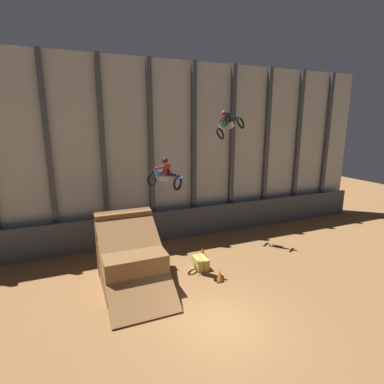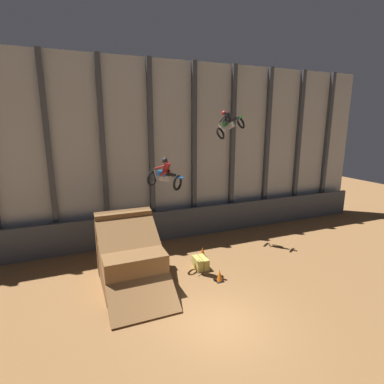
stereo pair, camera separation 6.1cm
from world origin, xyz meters
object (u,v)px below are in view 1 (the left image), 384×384
at_px(rider_bike_right_air, 229,124).
at_px(hay_bale_trackside, 201,263).
at_px(traffic_cone_near_ramp, 203,252).
at_px(traffic_cone_arena_edge, 220,276).
at_px(dirt_ramp, 130,259).
at_px(rider_bike_left_air, 165,176).

distance_m(rider_bike_right_air, hay_bale_trackside, 7.82).
distance_m(traffic_cone_near_ramp, traffic_cone_arena_edge, 2.70).
bearing_deg(dirt_ramp, rider_bike_right_air, 21.47).
distance_m(dirt_ramp, traffic_cone_near_ramp, 4.34).
height_order(dirt_ramp, traffic_cone_near_ramp, dirt_ramp).
height_order(rider_bike_left_air, rider_bike_right_air, rider_bike_right_air).
bearing_deg(traffic_cone_arena_edge, traffic_cone_near_ramp, 82.30).
distance_m(rider_bike_left_air, hay_bale_trackside, 4.78).
relative_size(dirt_ramp, hay_bale_trackside, 5.12).
distance_m(dirt_ramp, rider_bike_left_air, 4.13).
bearing_deg(traffic_cone_arena_edge, rider_bike_left_air, 133.14).
height_order(traffic_cone_near_ramp, traffic_cone_arena_edge, same).
bearing_deg(traffic_cone_arena_edge, rider_bike_right_air, 57.61).
bearing_deg(rider_bike_right_air, hay_bale_trackside, -171.04).
relative_size(rider_bike_right_air, traffic_cone_arena_edge, 3.11).
bearing_deg(rider_bike_left_air, traffic_cone_near_ramp, -24.37).
bearing_deg(traffic_cone_near_ramp, rider_bike_right_air, 32.50).
distance_m(dirt_ramp, traffic_cone_arena_edge, 4.17).
height_order(rider_bike_left_air, hay_bale_trackside, rider_bike_left_air).
relative_size(traffic_cone_near_ramp, hay_bale_trackside, 0.63).
relative_size(rider_bike_left_air, rider_bike_right_air, 0.92).
bearing_deg(dirt_ramp, traffic_cone_arena_edge, -23.03).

